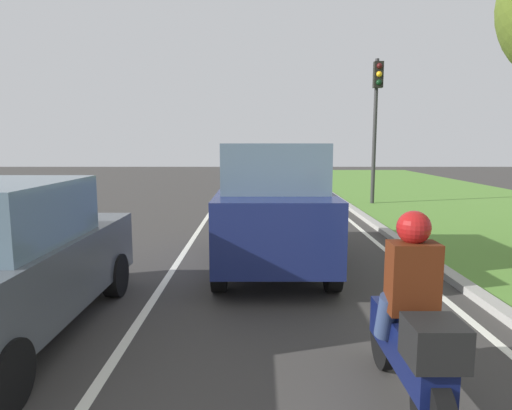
{
  "coord_description": "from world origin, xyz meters",
  "views": [
    {
      "loc": [
        0.81,
        1.34,
        2.29
      ],
      "look_at": [
        0.85,
        9.14,
        1.2
      ],
      "focal_mm": 31.32,
      "sensor_mm": 36.0,
      "label": 1
    }
  ],
  "objects_px": {
    "motorcycle": "(408,348)",
    "rider_person": "(409,276)",
    "traffic_light_near_right": "(374,106)",
    "car_suv_ahead": "(271,204)"
  },
  "relations": [
    {
      "from": "motorcycle",
      "to": "traffic_light_near_right",
      "type": "relative_size",
      "value": 0.36
    },
    {
      "from": "motorcycle",
      "to": "rider_person",
      "type": "distance_m",
      "value": 0.62
    },
    {
      "from": "car_suv_ahead",
      "to": "motorcycle",
      "type": "relative_size",
      "value": 2.37
    },
    {
      "from": "car_suv_ahead",
      "to": "traffic_light_near_right",
      "type": "relative_size",
      "value": 0.86
    },
    {
      "from": "rider_person",
      "to": "traffic_light_near_right",
      "type": "height_order",
      "value": "traffic_light_near_right"
    },
    {
      "from": "car_suv_ahead",
      "to": "traffic_light_near_right",
      "type": "height_order",
      "value": "traffic_light_near_right"
    },
    {
      "from": "motorcycle",
      "to": "traffic_light_near_right",
      "type": "bearing_deg",
      "value": 76.48
    },
    {
      "from": "traffic_light_near_right",
      "to": "car_suv_ahead",
      "type": "bearing_deg",
      "value": -116.23
    },
    {
      "from": "motorcycle",
      "to": "car_suv_ahead",
      "type": "bearing_deg",
      "value": 101.93
    },
    {
      "from": "car_suv_ahead",
      "to": "motorcycle",
      "type": "xyz_separation_m",
      "value": [
        0.99,
        -4.62,
        -0.6
      ]
    }
  ]
}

